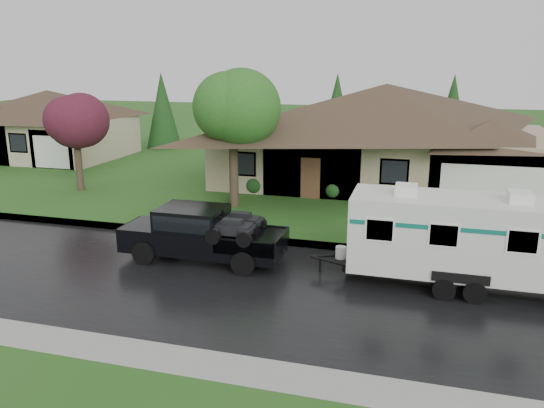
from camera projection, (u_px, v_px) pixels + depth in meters
The scene contains 11 objects.
ground at pixel (293, 266), 18.58m from camera, with size 140.00×140.00×0.00m, color #26561B.
road at pixel (278, 289), 16.72m from camera, with size 140.00×8.00×0.01m, color black.
curb at pixel (306, 244), 20.65m from camera, with size 140.00×0.50×0.15m, color gray.
lawn at pixel (350, 177), 32.50m from camera, with size 140.00×26.00×0.15m, color #26561B.
house_main at pixel (390, 123), 29.91m from camera, with size 19.44×10.80×6.90m.
house_far at pixel (51, 118), 38.21m from camera, with size 10.80×8.64×5.80m.
tree_left_green at pixel (233, 110), 24.61m from camera, with size 4.01×4.01×6.64m.
tree_red at pixel (75, 125), 28.05m from camera, with size 3.09×3.09×5.12m.
shrub_row at pixel (375, 191), 26.53m from camera, with size 13.60×1.00×1.00m.
pickup_truck at pixel (200, 232), 18.96m from camera, with size 5.82×2.21×1.94m.
travel_trailer at pixel (461, 236), 16.49m from camera, with size 7.18×2.52×3.22m.
Camera 1 is at (3.98, -16.92, 6.96)m, focal length 35.00 mm.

